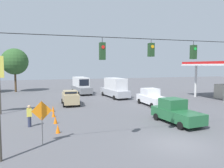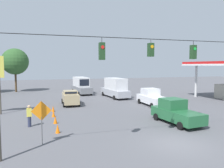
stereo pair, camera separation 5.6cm
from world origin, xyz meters
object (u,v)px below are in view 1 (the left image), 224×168
Objects in this scene: box_truck_silver_oncoming_deep at (115,88)px; pedestrian at (29,116)px; pickup_truck_white_oncoming_far at (152,98)px; traffic_cone_fourth at (53,109)px; sedan_tan_withflow_far at (70,97)px; traffic_cone_nearest at (58,129)px; traffic_cone_third at (53,114)px; overhead_signal_span at (171,72)px; traffic_cone_second at (55,120)px; work_zone_sign at (42,114)px; tree_horizon_left at (15,62)px; pickup_truck_green_crossing_near at (176,112)px; box_truck_grey_withflow_deep at (81,85)px.

box_truck_silver_oncoming_deep is 18.32m from pedestrian.
box_truck_silver_oncoming_deep is at bearing -131.36° from pedestrian.
pickup_truck_white_oncoming_far reaches higher than traffic_cone_fourth.
sedan_tan_withflow_far is 11.91m from traffic_cone_nearest.
traffic_cone_nearest is at bearing 90.52° from traffic_cone_third.
overhead_signal_span is 20.72m from box_truck_silver_oncoming_deep.
traffic_cone_second and traffic_cone_fourth have the same top height.
overhead_signal_span reaches higher than work_zone_sign.
traffic_cone_nearest is 30.00m from tree_horizon_left.
traffic_cone_fourth is 0.24× the size of work_zone_sign.
sedan_tan_withflow_far reaches higher than traffic_cone_fourth.
pickup_truck_green_crossing_near reaches higher than pedestrian.
traffic_cone_fourth is (9.95, 8.22, -1.18)m from box_truck_silver_oncoming_deep.
traffic_cone_third is at bearing 46.99° from box_truck_silver_oncoming_deep.
traffic_cone_fourth is (5.64, 14.73, -1.12)m from box_truck_grey_withflow_deep.
box_truck_silver_oncoming_deep is 10.97× the size of traffic_cone_third.
traffic_cone_third is at bearing 68.72° from sedan_tan_withflow_far.
traffic_cone_nearest is (7.07, -4.07, -4.35)m from overhead_signal_span.
box_truck_silver_oncoming_deep is 16.73m from traffic_cone_second.
pickup_truck_white_oncoming_far is 12.72m from traffic_cone_third.
traffic_cone_nearest is 0.37× the size of pedestrian.
traffic_cone_nearest is 0.08× the size of tree_horizon_left.
pickup_truck_white_oncoming_far is 7.91× the size of traffic_cone_fourth.
traffic_cone_second is (9.99, 13.37, -1.18)m from box_truck_silver_oncoming_deep.
tree_horizon_left is (16.10, -29.10, 4.84)m from pickup_truck_green_crossing_near.
sedan_tan_withflow_far is 14.27m from work_zone_sign.
overhead_signal_span is at bearing 51.28° from pickup_truck_green_crossing_near.
work_zone_sign is 31.64m from tree_horizon_left.
sedan_tan_withflow_far is at bearing -104.15° from work_zone_sign.
box_truck_grey_withflow_deep is at bearing -110.94° from traffic_cone_fourth.
overhead_signal_span reaches higher than sedan_tan_withflow_far.
traffic_cone_second is (10.18, -3.04, -0.64)m from pickup_truck_green_crossing_near.
pickup_truck_green_crossing_near is at bearing 151.03° from traffic_cone_third.
pickup_truck_white_oncoming_far reaches higher than sedan_tan_withflow_far.
traffic_cone_third is 7.85m from work_zone_sign.
traffic_cone_third is (7.12, -9.52, -4.35)m from overhead_signal_span.
overhead_signal_span is 8.83m from work_zone_sign.
pickup_truck_green_crossing_near reaches higher than traffic_cone_nearest.
box_truck_grey_withflow_deep is 11.03× the size of traffic_cone_second.
overhead_signal_span is 31.46× the size of traffic_cone_fourth.
traffic_cone_fourth is 10.32m from work_zone_sign.
pedestrian is (4.48, 9.19, -0.05)m from sedan_tan_withflow_far.
traffic_cone_fourth is at bearing -90.46° from traffic_cone_second.
tree_horizon_left is at bearing -61.04° from pickup_truck_green_crossing_near.
pickup_truck_white_oncoming_far reaches higher than traffic_cone_second.
box_truck_grey_withflow_deep is 13.85m from tree_horizon_left.
tree_horizon_left is (18.27, -20.63, 4.84)m from pickup_truck_white_oncoming_far.
traffic_cone_fourth is 5.95m from pedestrian.
sedan_tan_withflow_far is 2.37× the size of pedestrian.
pedestrian reaches higher than traffic_cone_fourth.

